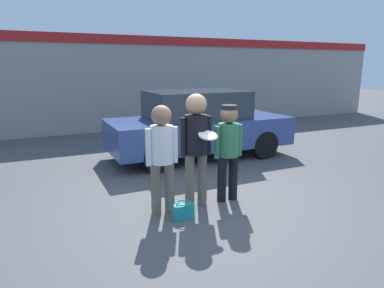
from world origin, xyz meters
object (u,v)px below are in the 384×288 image
person_right (228,145)px  parked_car_near (198,125)px  person_left (162,151)px  handbag (184,211)px  person_middle_with_frisbee (196,140)px  shrub (219,111)px

person_right → parked_car_near: 2.92m
person_left → handbag: 0.94m
person_left → parked_car_near: person_left is taller
parked_car_near → person_middle_with_frisbee: bearing=-116.6°
person_left → shrub: 7.96m
person_middle_with_frisbee → shrub: size_ratio=1.58×
parked_car_near → shrub: 4.50m
person_left → person_middle_with_frisbee: (0.58, 0.04, 0.11)m
person_left → person_middle_with_frisbee: person_middle_with_frisbee is taller
person_middle_with_frisbee → parked_car_near: (1.40, 2.79, -0.29)m
shrub → parked_car_near: bearing=-126.0°
person_right → handbag: 1.33m
person_middle_with_frisbee → parked_car_near: person_middle_with_frisbee is taller
person_left → parked_car_near: bearing=55.1°
person_middle_with_frisbee → person_right: 0.60m
person_middle_with_frisbee → shrub: 7.61m
parked_car_near → person_left: bearing=-124.9°
person_middle_with_frisbee → person_right: bearing=-0.2°
person_right → parked_car_near: size_ratio=0.36×
shrub → handbag: shrub is taller
person_middle_with_frisbee → handbag: size_ratio=6.04×
person_middle_with_frisbee → handbag: (-0.38, -0.36, -0.98)m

